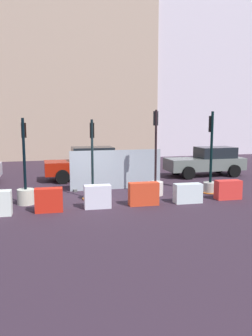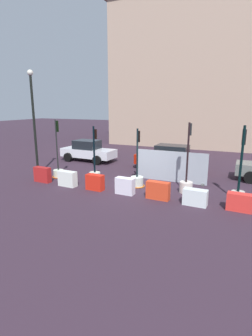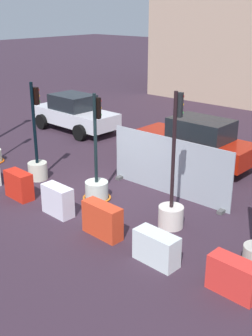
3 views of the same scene
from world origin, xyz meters
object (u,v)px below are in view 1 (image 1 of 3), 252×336
at_px(traffic_light_1, 26,188).
at_px(traffic_light_4, 210,177).
at_px(construction_barrier_5, 188,193).
at_px(construction_barrier_3, 97,197).
at_px(traffic_light_3, 155,181).
at_px(car_red_compact, 89,164).
at_px(car_grey_saloon, 207,161).
at_px(traffic_light_2, 93,188).
at_px(construction_barrier_2, 49,200).
at_px(construction_barrier_6, 228,190).
at_px(construction_barrier_4, 144,194).

distance_m(traffic_light_1, traffic_light_4, 7.96).
bearing_deg(construction_barrier_5, construction_barrier_3, 178.15).
bearing_deg(traffic_light_1, traffic_light_3, 2.43).
xyz_separation_m(traffic_light_3, car_red_compact, (-2.17, 4.56, 0.26)).
bearing_deg(car_grey_saloon, traffic_light_1, -156.93).
bearing_deg(traffic_light_2, car_grey_saloon, 28.95).
bearing_deg(car_red_compact, construction_barrier_2, -111.63).
distance_m(traffic_light_3, car_red_compact, 5.06).
relative_size(traffic_light_4, car_grey_saloon, 0.79).
relative_size(construction_barrier_5, car_red_compact, 0.24).
distance_m(traffic_light_3, car_grey_saloon, 6.23).
height_order(traffic_light_1, traffic_light_2, traffic_light_1).
height_order(traffic_light_3, construction_barrier_6, traffic_light_3).
bearing_deg(traffic_light_1, traffic_light_2, 3.93).
relative_size(traffic_light_2, construction_barrier_5, 2.95).
bearing_deg(traffic_light_3, car_red_compact, 115.45).
xyz_separation_m(traffic_light_1, construction_barrier_6, (8.06, -1.29, -0.24)).
xyz_separation_m(construction_barrier_4, construction_barrier_6, (3.69, 0.05, -0.05)).
height_order(construction_barrier_2, car_grey_saloon, car_grey_saloon).
bearing_deg(traffic_light_3, construction_barrier_2, -161.01).
height_order(construction_barrier_6, car_red_compact, car_red_compact).
xyz_separation_m(traffic_light_3, construction_barrier_3, (-2.84, -1.54, -0.20)).
bearing_deg(construction_barrier_4, construction_barrier_5, -2.73).
height_order(construction_barrier_3, construction_barrier_6, construction_barrier_3).
xyz_separation_m(construction_barrier_6, car_grey_saloon, (2.06, 5.60, 0.45)).
relative_size(traffic_light_1, construction_barrier_2, 3.34).
height_order(traffic_light_2, construction_barrier_6, traffic_light_2).
relative_size(traffic_light_3, car_grey_saloon, 0.80).
relative_size(construction_barrier_2, construction_barrier_3, 0.99).
bearing_deg(traffic_light_4, car_grey_saloon, 63.21).
distance_m(traffic_light_4, construction_barrier_4, 3.84).
bearing_deg(traffic_light_2, construction_barrier_3, -92.96).
bearing_deg(traffic_light_2, construction_barrier_5, -24.48).
relative_size(traffic_light_4, car_red_compact, 0.79).
distance_m(traffic_light_2, construction_barrier_5, 3.87).
bearing_deg(traffic_light_2, construction_barrier_4, -41.54).
distance_m(traffic_light_4, construction_barrier_5, 2.31).
distance_m(construction_barrier_2, construction_barrier_6, 7.25).
bearing_deg(construction_barrier_3, construction_barrier_5, -1.85).
distance_m(traffic_light_3, construction_barrier_2, 4.88).
distance_m(construction_barrier_2, construction_barrier_4, 3.56).
xyz_separation_m(traffic_light_1, construction_barrier_2, (0.81, -1.36, -0.20)).
relative_size(traffic_light_4, construction_barrier_3, 3.61).
xyz_separation_m(traffic_light_3, construction_barrier_6, (2.64, -1.52, -0.24)).
bearing_deg(car_grey_saloon, traffic_light_2, -151.05).
relative_size(construction_barrier_4, construction_barrier_5, 1.05).
xyz_separation_m(traffic_light_4, car_red_compact, (-4.71, 4.77, 0.19)).
xyz_separation_m(car_red_compact, car_grey_saloon, (6.87, -0.48, -0.04)).
bearing_deg(construction_barrier_3, construction_barrier_2, -178.36).
relative_size(traffic_light_3, construction_barrier_4, 3.16).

